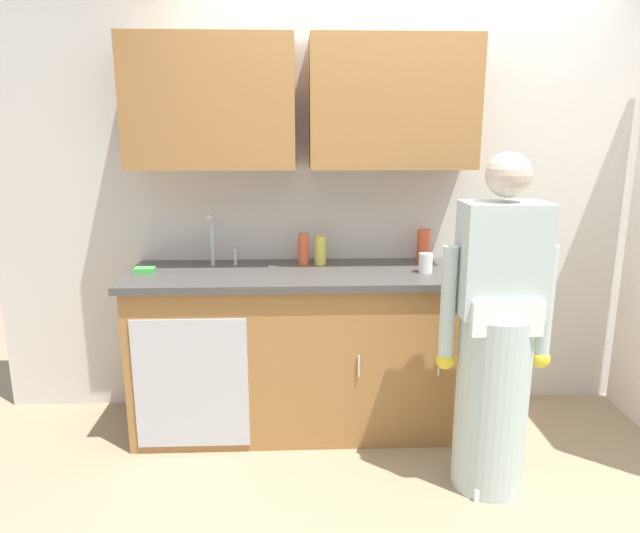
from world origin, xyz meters
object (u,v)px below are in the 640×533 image
person_at_sink (495,353)px  cup_by_sink (426,263)px  sink (217,274)px  bottle_soap (423,246)px  bottle_water_tall (320,250)px  sponge (145,270)px  bottle_cleaner_spray (303,249)px

person_at_sink → cup_by_sink: person_at_sink is taller
sink → cup_by_sink: bearing=-3.6°
person_at_sink → bottle_soap: size_ratio=8.21×
bottle_water_tall → sponge: (-0.98, -0.17, -0.07)m
person_at_sink → sponge: person_at_sink is taller
bottle_cleaner_spray → bottle_soap: bearing=3.6°
sink → bottle_water_tall: size_ratio=2.96×
bottle_soap → sink: bearing=-171.0°
sink → sponge: bearing=-177.1°
sink → bottle_cleaner_spray: bearing=16.7°
sink → bottle_soap: 1.23m
person_at_sink → bottle_soap: 0.92m
bottle_soap → sponge: bottle_soap is taller
sink → sponge: 0.39m
sink → bottle_soap: sink is taller
person_at_sink → bottle_soap: person_at_sink is taller
bottle_soap → cup_by_sink: bearing=-99.4°
person_at_sink → cup_by_sink: bearing=110.9°
bottle_soap → person_at_sink: bearing=-78.3°
bottle_soap → bottle_cleaner_spray: bearing=-176.4°
bottle_water_tall → sponge: 1.00m
sink → cup_by_sink: size_ratio=4.62×
bottle_soap → bottle_cleaner_spray: (-0.72, -0.05, -0.01)m
sink → bottle_cleaner_spray: 0.52m
bottle_water_tall → bottle_cleaner_spray: bearing=-180.0°
bottle_cleaner_spray → person_at_sink: bearing=-41.5°
bottle_water_tall → bottle_cleaner_spray: (-0.10, -0.00, 0.01)m
bottle_soap → cup_by_sink: (-0.04, -0.27, -0.04)m
bottle_water_tall → sink: bearing=-166.0°
bottle_soap → bottle_cleaner_spray: bottle_soap is taller
sink → sponge: size_ratio=4.55×
bottle_water_tall → sponge: bottle_water_tall is taller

